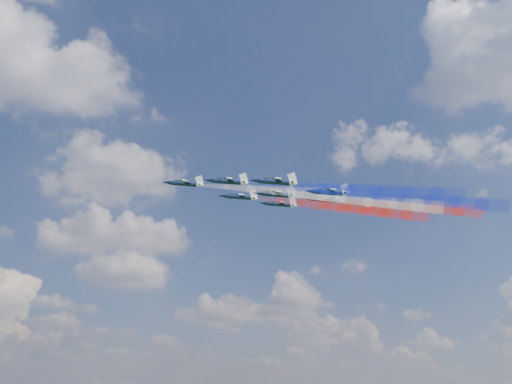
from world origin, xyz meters
name	(u,v)px	position (x,y,z in m)	size (l,w,h in m)	color
jet_lead	(184,184)	(-3.62, 20.68, 134.69)	(10.13, 12.66, 3.38)	black
trail_lead	(274,190)	(19.64, 9.25, 131.95)	(4.22, 40.93, 4.22)	white
jet_inner_left	(228,182)	(4.09, 4.66, 131.18)	(10.13, 12.66, 3.38)	black
trail_inner_left	(325,189)	(27.34, -6.77, 128.45)	(4.22, 40.93, 4.22)	#192BD6
jet_inner_right	(239,197)	(14.92, 24.97, 134.05)	(10.13, 12.66, 3.38)	black
trail_inner_right	(325,204)	(38.18, 13.54, 131.32)	(4.22, 40.93, 4.22)	red
jet_outer_left	(275,182)	(11.79, -9.60, 127.51)	(10.13, 12.66, 3.38)	black
trail_outer_left	(380,190)	(35.05, -21.03, 124.77)	(4.22, 40.93, 4.22)	#192BD6
jet_center_third	(276,195)	(20.26, 9.39, 130.86)	(10.13, 12.66, 3.38)	black
trail_center_third	(368,202)	(43.52, -2.04, 128.13)	(4.22, 40.93, 4.22)	white
jet_outer_right	(279,204)	(29.59, 28.03, 134.27)	(10.13, 12.66, 3.38)	black
trail_outer_right	(362,211)	(52.85, 16.60, 131.54)	(4.22, 40.93, 4.22)	red
jet_rear_left	(329,192)	(29.15, -5.54, 128.03)	(10.13, 12.66, 3.38)	black
trail_rear_left	(428,200)	(52.41, -16.98, 125.30)	(4.22, 40.93, 4.22)	#192BD6
jet_rear_right	(324,200)	(38.08, 13.70, 132.67)	(10.13, 12.66, 3.38)	black
trail_rear_right	(412,206)	(61.33, 2.27, 129.93)	(4.22, 40.93, 4.22)	red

